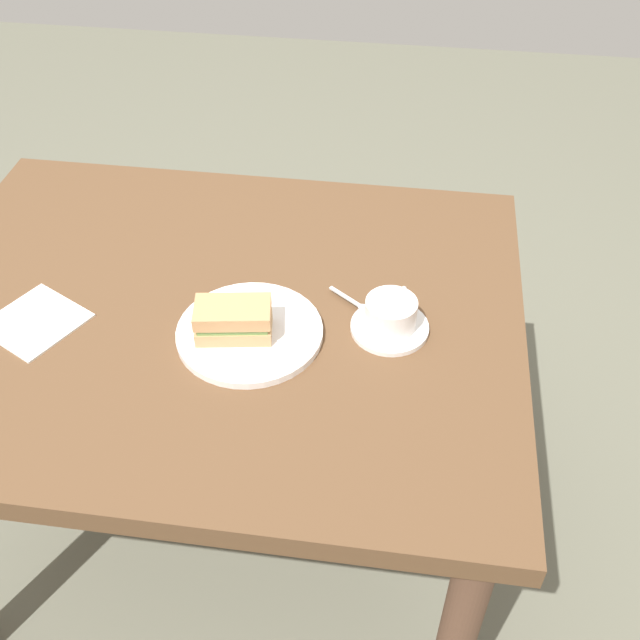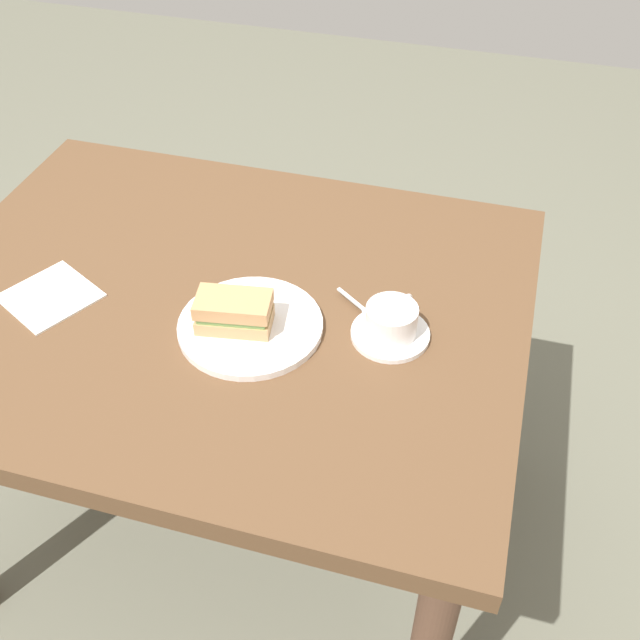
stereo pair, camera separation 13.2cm
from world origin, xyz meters
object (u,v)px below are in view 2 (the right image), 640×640
dining_table (223,335)px  sandwich_plate (250,326)px  spoon (361,307)px  coffee_saucer (390,334)px  coffee_cup (392,319)px  napkin (50,296)px  sandwich_front (234,312)px

dining_table → sandwich_plate: (-0.09, 0.06, 0.11)m
dining_table → spoon: 0.29m
dining_table → coffee_saucer: (-0.33, 0.01, 0.10)m
coffee_cup → napkin: (0.64, 0.07, -0.04)m
sandwich_plate → coffee_cup: bearing=-168.3°
sandwich_front → spoon: size_ratio=1.63×
dining_table → napkin: size_ratio=7.65×
sandwich_plate → spoon: (-0.18, -0.10, 0.01)m
sandwich_front → napkin: 0.37m
sandwich_plate → spoon: 0.20m
coffee_cup → spoon: size_ratio=1.33×
napkin → coffee_saucer: bearing=-173.7°
dining_table → sandwich_plate: 0.15m
sandwich_plate → napkin: 0.39m
sandwich_plate → napkin: size_ratio=1.73×
sandwich_plate → coffee_saucer: bearing=-168.6°
spoon → napkin: 0.58m
sandwich_plate → sandwich_front: sandwich_front is taller
coffee_saucer → spoon: spoon is taller
sandwich_front → spoon: bearing=-151.8°
sandwich_front → coffee_cup: (-0.27, -0.06, -0.01)m
coffee_saucer → spoon: 0.08m
coffee_saucer → spoon: (0.07, -0.05, 0.01)m
sandwich_front → spoon: sandwich_front is taller
sandwich_plate → spoon: bearing=-151.5°
sandwich_plate → coffee_saucer: sandwich_plate is taller
dining_table → coffee_saucer: bearing=177.6°
dining_table → coffee_cup: bearing=177.8°
spoon → napkin: size_ratio=0.58×
napkin → sandwich_front: bearing=-178.6°
coffee_saucer → spoon: bearing=-36.4°
coffee_cup → spoon: coffee_cup is taller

